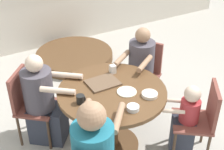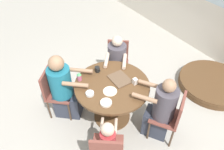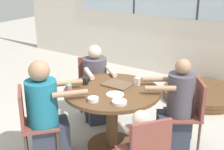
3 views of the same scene
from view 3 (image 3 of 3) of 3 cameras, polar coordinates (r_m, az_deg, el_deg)
name	(u,v)px [view 3 (image 3 of 3)]	position (r m, az deg, el deg)	size (l,w,h in m)	color
ground_plane	(112,146)	(3.94, 0.00, -12.85)	(16.00, 16.00, 0.00)	#B2ADA3
wall_back_with_windows	(199,5)	(5.87, 15.62, 12.30)	(8.40, 0.08, 2.80)	silver
dining_table	(112,105)	(3.66, 0.00, -5.51)	(1.11, 1.11, 0.75)	brown
chair_for_woman_green_shirt	(191,109)	(3.80, 14.23, -5.97)	(0.55, 0.55, 0.86)	brown
chair_for_man_blue_shirt	(31,119)	(3.58, -14.62, -7.72)	(0.56, 0.56, 0.86)	brown
chair_for_man_teal_shirt	(93,81)	(4.50, -3.49, -1.15)	(0.56, 0.56, 0.86)	brown
person_woman_green_shirt	(177,109)	(3.77, 11.75, -6.14)	(0.64, 0.57, 1.12)	#333847
person_man_blue_shirt	(46,116)	(3.57, -11.94, -7.28)	(0.66, 0.69, 1.17)	#333847
person_man_teal_shirt	(96,88)	(4.36, -2.95, -2.30)	(0.66, 0.62, 1.08)	#333847
food_tray_dark	(118,84)	(3.71, 1.02, -1.72)	(0.32, 0.26, 0.02)	brown
coffee_mug	(85,81)	(3.74, -4.93, -1.07)	(0.08, 0.08, 0.09)	black
sippy_cup	(69,88)	(3.49, -7.91, -2.31)	(0.07, 0.07, 0.14)	#CC668C
milk_carton_small	(137,81)	(3.71, 4.68, -1.16)	(0.06, 0.06, 0.10)	silver
bowl_white_shallow	(93,99)	(3.29, -3.47, -4.48)	(0.12, 0.12, 0.04)	silver
bowl_cereal	(119,102)	(3.24, 1.36, -5.00)	(0.16, 0.16, 0.03)	silver
plate_tortillas	(115,94)	(3.45, 0.57, -3.58)	(0.20, 0.20, 0.01)	beige
folded_table_stack	(201,94)	(5.38, 16.00, -3.29)	(1.27, 1.27, 0.15)	brown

